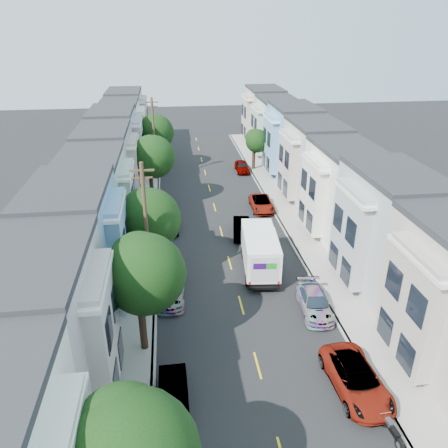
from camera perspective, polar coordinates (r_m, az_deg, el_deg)
name	(u,v)px	position (r m, az deg, el deg)	size (l,w,h in m)	color
ground	(241,305)	(31.48, 2.26, -10.56)	(160.00, 160.00, 0.00)	black
road_slab	(218,219)	(44.41, -0.83, 0.70)	(12.00, 70.00, 0.02)	black
curb_left	(158,221)	(44.19, -8.65, 0.36)	(0.30, 70.00, 0.15)	gray
curb_right	(276,215)	(45.38, 6.78, 1.16)	(0.30, 70.00, 0.15)	gray
sidewalk_left	(145,222)	(44.26, -10.33, 0.27)	(2.60, 70.00, 0.15)	gray
sidewalk_right	(288,215)	(45.70, 8.37, 1.24)	(2.60, 70.00, 0.15)	gray
centerline	(218,219)	(44.41, -0.83, 0.69)	(0.12, 70.00, 0.01)	gold
townhouse_row_left	(106,225)	(44.71, -15.18, -0.07)	(5.00, 70.00, 8.50)	white
townhouse_row_right	(323,213)	(46.85, 12.85, 1.37)	(5.00, 70.00, 8.50)	white
tree_b	(143,274)	(25.17, -10.52, -6.47)	(4.70, 4.70, 7.71)	black
tree_c	(148,220)	(32.93, -9.84, 0.57)	(4.70, 4.70, 7.25)	black
tree_d	(152,157)	(46.13, -9.34, 8.62)	(4.46, 4.46, 7.80)	black
tree_e	(155,133)	(58.84, -9.01, 11.71)	(4.70, 4.70, 7.42)	black
tree_far_r	(256,141)	(58.68, 4.24, 10.72)	(3.10, 3.10, 5.47)	black
utility_pole_near	(147,233)	(30.30, -10.04, -1.12)	(1.60, 0.26, 10.00)	#42301E
utility_pole_far	(154,139)	(54.86, -9.09, 10.85)	(1.60, 0.26, 10.00)	#42301E
fedex_truck	(260,250)	(34.74, 4.71, -3.44)	(2.58, 6.71, 3.22)	white
lead_sedan	(241,228)	(40.77, 2.29, -0.55)	(1.51, 4.29, 1.43)	black
parked_left_b	(174,397)	(24.33, -6.58, -21.55)	(1.48, 4.20, 1.40)	black
parked_left_c	(171,290)	(32.02, -6.95, -8.54)	(1.96, 4.67, 1.40)	#9B9FA6
parked_left_d	(169,222)	(42.17, -7.18, 0.21)	(1.57, 4.46, 1.49)	#390708
parked_right_a	(356,380)	(25.97, 16.89, -18.86)	(2.50, 5.43, 1.51)	slate
parked_right_b	(314,303)	(31.15, 11.74, -10.01)	(1.94, 4.61, 1.38)	#B3B8C7
parked_right_c	(262,204)	(46.55, 4.92, 2.67)	(2.22, 4.82, 1.34)	black
parked_right_d	(242,167)	(58.49, 2.35, 7.49)	(1.65, 4.31, 1.40)	black
motorcycle	(391,430)	(24.57, 20.99, -23.83)	(0.28, 2.07, 0.82)	black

